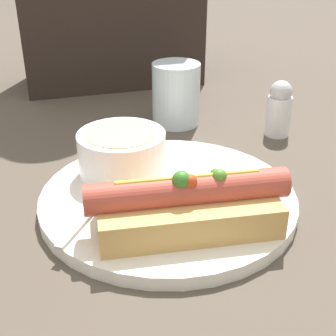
{
  "coord_description": "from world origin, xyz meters",
  "views": [
    {
      "loc": [
        -0.12,
        -0.4,
        0.27
      ],
      "look_at": [
        0.0,
        0.0,
        0.04
      ],
      "focal_mm": 50.0,
      "sensor_mm": 36.0,
      "label": 1
    }
  ],
  "objects_px": {
    "hot_dog": "(189,205)",
    "spoon": "(120,178)",
    "salt_shaker": "(279,109)",
    "drinking_glass": "(176,94)",
    "soup_bowl": "(122,151)"
  },
  "relations": [
    {
      "from": "soup_bowl",
      "to": "spoon",
      "type": "height_order",
      "value": "soup_bowl"
    },
    {
      "from": "hot_dog",
      "to": "salt_shaker",
      "type": "height_order",
      "value": "salt_shaker"
    },
    {
      "from": "drinking_glass",
      "to": "salt_shaker",
      "type": "bearing_deg",
      "value": -33.67
    },
    {
      "from": "hot_dog",
      "to": "spoon",
      "type": "xyz_separation_m",
      "value": [
        -0.04,
        0.1,
        -0.02
      ]
    },
    {
      "from": "hot_dog",
      "to": "soup_bowl",
      "type": "distance_m",
      "value": 0.12
    },
    {
      "from": "hot_dog",
      "to": "soup_bowl",
      "type": "height_order",
      "value": "hot_dog"
    },
    {
      "from": "spoon",
      "to": "drinking_glass",
      "type": "relative_size",
      "value": 1.7
    },
    {
      "from": "salt_shaker",
      "to": "hot_dog",
      "type": "bearing_deg",
      "value": -135.29
    },
    {
      "from": "spoon",
      "to": "drinking_glass",
      "type": "distance_m",
      "value": 0.21
    },
    {
      "from": "drinking_glass",
      "to": "soup_bowl",
      "type": "bearing_deg",
      "value": -125.31
    },
    {
      "from": "soup_bowl",
      "to": "salt_shaker",
      "type": "distance_m",
      "value": 0.25
    },
    {
      "from": "spoon",
      "to": "salt_shaker",
      "type": "distance_m",
      "value": 0.26
    },
    {
      "from": "hot_dog",
      "to": "salt_shaker",
      "type": "relative_size",
      "value": 2.4
    },
    {
      "from": "drinking_glass",
      "to": "hot_dog",
      "type": "bearing_deg",
      "value": -104.97
    },
    {
      "from": "hot_dog",
      "to": "drinking_glass",
      "type": "distance_m",
      "value": 0.29
    }
  ]
}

